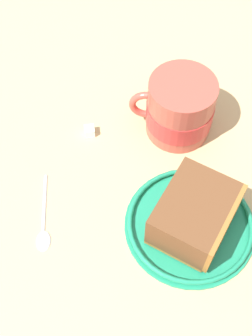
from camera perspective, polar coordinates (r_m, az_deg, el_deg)
ground_plane at (r=65.88cm, az=2.67°, el=-8.63°), size 123.23×123.23×3.22cm
small_plate at (r=64.80cm, az=7.76°, el=-6.76°), size 17.85×17.85×1.39cm
cake_slice at (r=61.86cm, az=8.34°, el=-5.60°), size 10.90×12.50×6.37cm
tea_mug at (r=70.08cm, az=6.49°, el=7.18°), size 12.53×10.00×9.82cm
teaspoon at (r=65.36cm, az=-9.92°, el=-7.06°), size 5.44×11.70×0.80cm
sugar_cube at (r=72.25cm, az=-4.44°, el=4.49°), size 2.01×2.01×1.50cm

